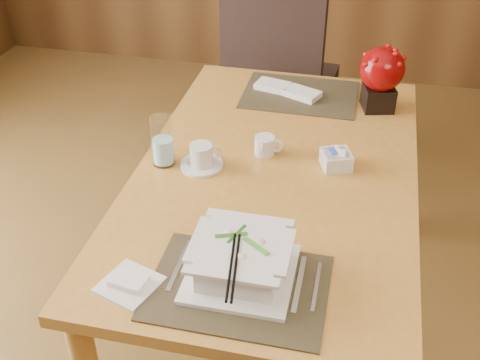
% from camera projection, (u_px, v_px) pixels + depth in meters
% --- Properties ---
extents(dining_table, '(0.90, 1.50, 0.75)m').
position_uv_depth(dining_table, '(275.00, 194.00, 2.02)').
color(dining_table, '#BE8234').
rests_on(dining_table, ground).
extents(placemat_near, '(0.45, 0.33, 0.01)m').
position_uv_depth(placemat_near, '(239.00, 287.00, 1.52)').
color(placemat_near, black).
rests_on(placemat_near, dining_table).
extents(placemat_far, '(0.45, 0.33, 0.01)m').
position_uv_depth(placemat_far, '(300.00, 95.00, 2.40)').
color(placemat_far, black).
rests_on(placemat_far, dining_table).
extents(soup_setting, '(0.27, 0.27, 0.11)m').
position_uv_depth(soup_setting, '(241.00, 261.00, 1.52)').
color(soup_setting, silver).
rests_on(soup_setting, dining_table).
extents(coffee_cup, '(0.14, 0.14, 0.08)m').
position_uv_depth(coffee_cup, '(201.00, 157.00, 1.96)').
color(coffee_cup, silver).
rests_on(coffee_cup, dining_table).
extents(water_glass, '(0.08, 0.08, 0.17)m').
position_uv_depth(water_glass, '(162.00, 141.00, 1.95)').
color(water_glass, white).
rests_on(water_glass, dining_table).
extents(creamer_jug, '(0.09, 0.09, 0.06)m').
position_uv_depth(creamer_jug, '(265.00, 145.00, 2.03)').
color(creamer_jug, silver).
rests_on(creamer_jug, dining_table).
extents(sugar_caddy, '(0.12, 0.12, 0.05)m').
position_uv_depth(sugar_caddy, '(336.00, 160.00, 1.96)').
color(sugar_caddy, silver).
rests_on(sugar_caddy, dining_table).
extents(berry_decor, '(0.17, 0.17, 0.25)m').
position_uv_depth(berry_decor, '(381.00, 75.00, 2.23)').
color(berry_decor, black).
rests_on(berry_decor, dining_table).
extents(napkins_far, '(0.28, 0.18, 0.02)m').
position_uv_depth(napkins_far, '(290.00, 90.00, 2.40)').
color(napkins_far, white).
rests_on(napkins_far, dining_table).
extents(bread_plate, '(0.17, 0.17, 0.01)m').
position_uv_depth(bread_plate, '(130.00, 285.00, 1.52)').
color(bread_plate, silver).
rests_on(bread_plate, dining_table).
extents(far_chair, '(0.54, 0.55, 1.08)m').
position_uv_depth(far_chair, '(278.00, 72.00, 2.92)').
color(far_chair, black).
rests_on(far_chair, ground).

